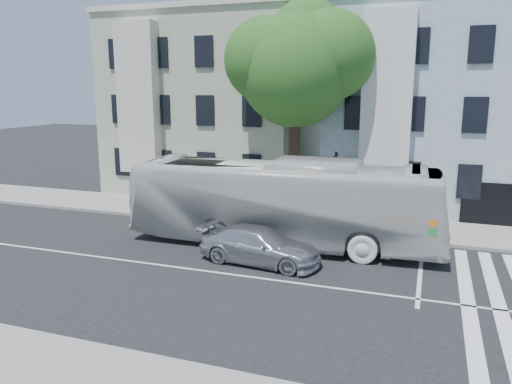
% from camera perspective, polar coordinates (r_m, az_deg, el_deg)
% --- Properties ---
extents(ground, '(120.00, 120.00, 0.00)m').
position_cam_1_polar(ground, '(18.42, -2.88, -9.40)').
color(ground, black).
rests_on(ground, ground).
extents(sidewalk_far, '(80.00, 4.00, 0.15)m').
position_cam_1_polar(sidewalk_far, '(25.61, 3.94, -3.09)').
color(sidewalk_far, gray).
rests_on(sidewalk_far, ground).
extents(building_left, '(12.00, 10.00, 11.00)m').
position_cam_1_polar(building_left, '(33.73, -4.32, 9.85)').
color(building_left, '#A9B094').
rests_on(building_left, ground).
extents(building_right, '(12.00, 10.00, 11.00)m').
position_cam_1_polar(building_right, '(30.88, 20.52, 8.95)').
color(building_right, '#8FA0AA').
rests_on(building_right, ground).
extents(street_tree, '(7.30, 5.90, 11.10)m').
position_cam_1_polar(street_tree, '(25.47, 4.79, 14.44)').
color(street_tree, '#2D2116').
rests_on(street_tree, ground).
extents(bus, '(3.55, 13.45, 3.72)m').
position_cam_1_polar(bus, '(21.31, 3.16, -1.21)').
color(bus, silver).
rests_on(bus, ground).
extents(sedan, '(2.44, 4.97, 1.39)m').
position_cam_1_polar(sedan, '(19.36, 0.46, -6.12)').
color(sedan, silver).
rests_on(sedan, ground).
extents(hedge, '(8.53, 1.19, 0.70)m').
position_cam_1_polar(hedge, '(24.75, -2.84, -2.59)').
color(hedge, '#245B1D').
rests_on(hedge, sidewalk_far).
extents(traffic_signal, '(0.40, 0.52, 3.85)m').
position_cam_1_polar(traffic_signal, '(22.71, 9.01, 1.10)').
color(traffic_signal, black).
rests_on(traffic_signal, ground).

